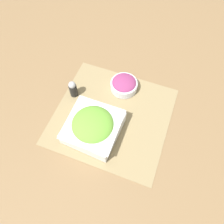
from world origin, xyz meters
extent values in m
plane|color=olive|center=(0.00, 0.00, 0.00)|extent=(3.00, 3.00, 0.00)
cube|color=#937F56|center=(0.00, 0.00, 0.00)|extent=(0.45, 0.47, 0.00)
cylinder|color=silver|center=(0.15, 0.00, 0.02)|extent=(0.12, 0.12, 0.04)
torus|color=silver|center=(0.15, 0.00, 0.04)|extent=(0.12, 0.12, 0.01)
ellipsoid|color=#93386B|center=(0.15, 0.00, 0.04)|extent=(0.11, 0.11, 0.04)
cube|color=white|center=(-0.09, 0.04, 0.04)|extent=(0.21, 0.21, 0.06)
cube|color=white|center=(-0.09, 0.04, 0.07)|extent=(0.20, 0.20, 0.00)
ellipsoid|color=#6BAD38|center=(-0.09, 0.04, 0.07)|extent=(0.16, 0.16, 0.06)
cylinder|color=black|center=(0.04, 0.19, 0.03)|extent=(0.03, 0.03, 0.06)
sphere|color=#B2B2B7|center=(0.04, 0.19, 0.07)|extent=(0.03, 0.03, 0.03)
camera|label=1|loc=(-0.41, -0.15, 0.82)|focal=35.00mm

